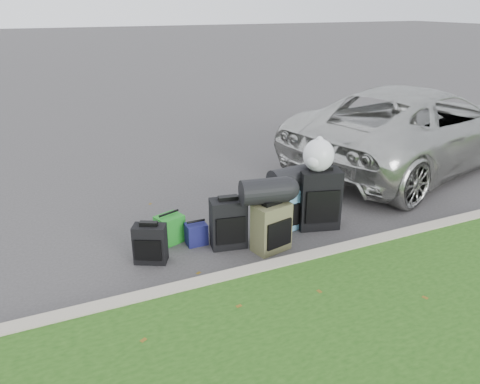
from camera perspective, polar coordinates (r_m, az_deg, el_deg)
name	(u,v)px	position (r m, az deg, el deg)	size (l,w,h in m)	color
ground	(253,234)	(6.29, 1.59, -5.13)	(120.00, 120.00, 0.00)	#383535
curb	(291,264)	(5.49, 6.21, -8.76)	(120.00, 0.18, 0.15)	#9E937F
suv	(416,127)	(9.32, 20.62, 7.44)	(2.47, 5.35, 1.49)	#B7B7B2
suitcase_small_black	(150,244)	(5.65, -10.89, -6.22)	(0.38, 0.21, 0.47)	black
suitcase_large_black_left	(228,223)	(5.85, -1.43, -3.84)	(0.44, 0.26, 0.64)	black
suitcase_olive	(271,227)	(5.78, 3.83, -4.32)	(0.45, 0.28, 0.62)	#424228
suitcase_teal	(284,211)	(6.32, 5.38, -2.28)	(0.39, 0.23, 0.56)	teal
suitcase_large_black_right	(319,199)	(6.41, 9.57, -0.82)	(0.55, 0.33, 0.83)	black
tote_green	(170,229)	(6.08, -8.56, -4.47)	(0.32, 0.26, 0.36)	#1C8020
tote_navy	(196,234)	(6.01, -5.34, -5.11)	(0.26, 0.20, 0.28)	#15174C
duffel_left	(265,191)	(5.63, 3.03, 0.12)	(0.31, 0.31, 0.58)	black
duffel_right	(289,178)	(6.25, 6.02, 1.68)	(0.30, 0.30, 0.54)	black
trash_bag	(319,155)	(6.19, 9.56, 4.45)	(0.41, 0.41, 0.41)	silver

